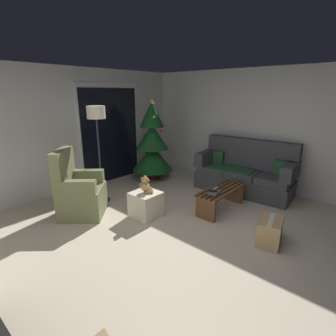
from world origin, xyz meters
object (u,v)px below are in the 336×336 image
teddy_bear_honey (146,186)px  remote_silver (216,188)px  armchair (79,192)px  ottoman (146,204)px  cardboard_box_taped_mid_floor (270,231)px  christmas_tree (152,144)px  remote_graphite (221,186)px  cell_phone (213,191)px  teddy_bear_cream_by_tree (143,183)px  coffee_table (221,196)px  couch (245,173)px  floor_lamp (97,122)px  book_stack (214,193)px

teddy_bear_honey → remote_silver: bearing=-37.9°
armchair → ottoman: size_ratio=2.57×
teddy_bear_honey → cardboard_box_taped_mid_floor: (0.58, -1.85, -0.37)m
armchair → cardboard_box_taped_mid_floor: armchair is taller
cardboard_box_taped_mid_floor → christmas_tree: bearing=74.2°
remote_graphite → cell_phone: size_ratio=1.08×
remote_silver → teddy_bear_cream_by_tree: remote_silver is taller
coffee_table → cardboard_box_taped_mid_floor: (-0.46, -1.04, -0.09)m
coffee_table → armchair: size_ratio=0.97×
cell_phone → ottoman: bearing=97.1°
couch → teddy_bear_cream_by_tree: size_ratio=6.98×
armchair → ottoman: 1.14m
floor_lamp → couch: bearing=-38.6°
remote_silver → cell_phone: bearing=108.9°
remote_silver → christmas_tree: size_ratio=0.08×
book_stack → ottoman: book_stack is taller
book_stack → christmas_tree: bearing=70.7°
armchair → teddy_bear_cream_by_tree: (1.54, 0.09, -0.28)m
couch → teddy_bear_cream_by_tree: 2.16m
remote_graphite → book_stack: bearing=-123.7°
coffee_table → remote_silver: 0.18m
book_stack → teddy_bear_cream_by_tree: (0.11, 1.83, -0.31)m
remote_graphite → christmas_tree: size_ratio=0.08×
teddy_bear_honey → cardboard_box_taped_mid_floor: size_ratio=0.54×
teddy_bear_honey → christmas_tree: bearing=41.8°
remote_graphite → christmas_tree: christmas_tree is taller
ottoman → couch: bearing=-18.4°
remote_graphite → cardboard_box_taped_mid_floor: remote_graphite is taller
coffee_table → remote_silver: remote_silver is taller
remote_silver → cardboard_box_taped_mid_floor: size_ratio=0.30×
coffee_table → book_stack: (-0.32, -0.04, 0.16)m
teddy_bear_honey → cardboard_box_taped_mid_floor: bearing=-72.7°
book_stack → armchair: size_ratio=0.23×
ottoman → armchair: bearing=128.4°
coffee_table → remote_silver: (-0.08, 0.07, 0.14)m
coffee_table → cardboard_box_taped_mid_floor: 1.14m
christmas_tree → armchair: size_ratio=1.66×
christmas_tree → book_stack: bearing=-109.3°
couch → armchair: 3.27m
christmas_tree → cardboard_box_taped_mid_floor: (-0.90, -3.17, -0.66)m
coffee_table → remote_silver: size_ratio=7.05×
cardboard_box_taped_mid_floor → teddy_bear_honey: bearing=107.3°
book_stack → teddy_bear_honey: bearing=130.0°
remote_graphite → teddy_bear_honey: size_ratio=0.55×
remote_graphite → book_stack: 0.41m
remote_graphite → cardboard_box_taped_mid_floor: (-0.53, -1.10, -0.24)m
cell_phone → armchair: size_ratio=0.13×
cardboard_box_taped_mid_floor → armchair: bearing=115.1°
floor_lamp → teddy_bear_cream_by_tree: 1.68m
couch → coffee_table: (-1.11, -0.10, -0.13)m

